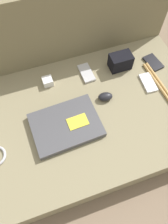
% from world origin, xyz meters
% --- Properties ---
extents(ground_plane, '(8.00, 8.00, 0.00)m').
position_xyz_m(ground_plane, '(0.00, 0.00, 0.00)').
color(ground_plane, '#7A6651').
extents(couch_seat, '(1.17, 0.70, 0.16)m').
position_xyz_m(couch_seat, '(0.00, 0.00, 0.08)').
color(couch_seat, '#847A5B').
rests_on(couch_seat, ground_plane).
extents(couch_backrest, '(1.17, 0.20, 0.54)m').
position_xyz_m(couch_backrest, '(0.00, 0.45, 0.27)').
color(couch_backrest, '#756B4C').
rests_on(couch_backrest, ground_plane).
extents(laptop, '(0.31, 0.23, 0.03)m').
position_xyz_m(laptop, '(-0.10, -0.03, 0.17)').
color(laptop, '#47474C').
rests_on(laptop, couch_seat).
extents(computer_mouse, '(0.08, 0.06, 0.04)m').
position_xyz_m(computer_mouse, '(0.13, 0.05, 0.18)').
color(computer_mouse, black).
rests_on(computer_mouse, couch_seat).
extents(phone_silver, '(0.06, 0.12, 0.01)m').
position_xyz_m(phone_silver, '(0.09, 0.22, 0.16)').
color(phone_silver, '#B7B7BC').
rests_on(phone_silver, couch_seat).
extents(phone_black, '(0.08, 0.12, 0.01)m').
position_xyz_m(phone_black, '(0.45, 0.17, 0.16)').
color(phone_black, black).
rests_on(phone_black, couch_seat).
extents(phone_small, '(0.07, 0.12, 0.01)m').
position_xyz_m(phone_small, '(0.37, 0.06, 0.16)').
color(phone_small, silver).
rests_on(phone_small, couch_seat).
extents(camera_pouch, '(0.11, 0.07, 0.08)m').
position_xyz_m(camera_pouch, '(0.27, 0.21, 0.20)').
color(camera_pouch, black).
rests_on(camera_pouch, couch_seat).
extents(charger_brick, '(0.05, 0.05, 0.04)m').
position_xyz_m(charger_brick, '(-0.11, 0.23, 0.18)').
color(charger_brick, silver).
rests_on(charger_brick, couch_seat).
extents(drumstick_pair, '(0.05, 0.38, 0.01)m').
position_xyz_m(drumstick_pair, '(0.42, -0.01, 0.17)').
color(drumstick_pair, tan).
rests_on(drumstick_pair, couch_seat).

